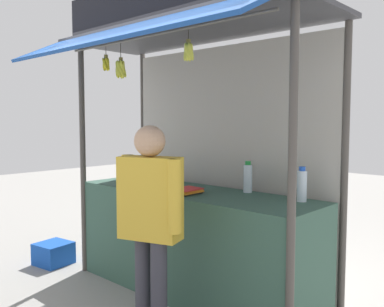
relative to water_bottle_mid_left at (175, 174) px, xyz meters
The scene contains 13 objects.
ground_plane 1.14m from the water_bottle_mid_left, 12.06° to the right, with size 20.00×20.00×0.00m, color gray.
stall_counter 0.68m from the water_bottle_mid_left, 12.06° to the right, with size 2.50×0.74×0.98m, color #385B4C.
stall_structure 0.67m from the water_bottle_mid_left, 12.04° to the left, with size 2.70×1.58×2.81m.
water_bottle_mid_left is the anchor object (origin of this frame).
water_bottle_center 1.30m from the water_bottle_mid_left, ahead, with size 0.08×0.08×0.29m.
water_bottle_back_right 0.75m from the water_bottle_mid_left, 17.38° to the left, with size 0.08×0.08×0.29m.
magazine_stack_far_left 0.48m from the water_bottle_mid_left, 162.56° to the right, with size 0.20×0.26×0.09m.
magazine_stack_back_left 0.42m from the water_bottle_mid_left, 31.62° to the right, with size 0.24×0.27×0.05m.
banana_bunch_leftmost 1.36m from the water_bottle_mid_left, 37.97° to the right, with size 0.10×0.10×0.24m.
banana_bunch_inner_left 1.14m from the water_bottle_mid_left, 107.03° to the right, with size 0.12×0.12×0.32m.
banana_bunch_inner_right 1.25m from the water_bottle_mid_left, 125.97° to the right, with size 0.08×0.08×0.23m.
vendor_person 1.11m from the water_bottle_mid_left, 54.57° to the right, with size 0.61×0.33×1.60m.
plastic_crate 1.81m from the water_bottle_mid_left, 158.26° to the right, with size 0.35×0.35×0.24m, color #194CB2.
Camera 1 is at (2.63, -2.83, 1.63)m, focal length 39.08 mm.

